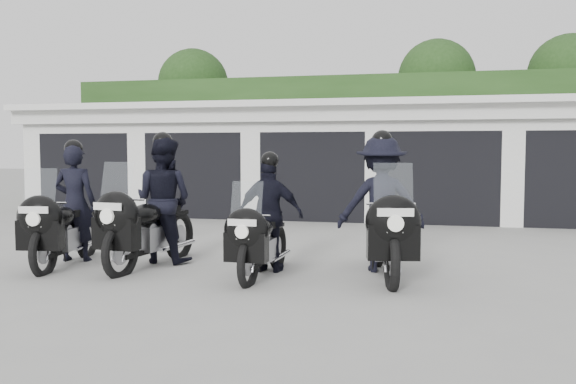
% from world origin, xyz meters
% --- Properties ---
extents(ground, '(80.00, 80.00, 0.00)m').
position_xyz_m(ground, '(0.00, 0.00, 0.00)').
color(ground, gray).
rests_on(ground, ground).
extents(garage_block, '(16.40, 6.80, 2.96)m').
position_xyz_m(garage_block, '(-0.00, 8.06, 1.42)').
color(garage_block, silver).
rests_on(garage_block, ground).
extents(background_vegetation, '(20.00, 3.90, 5.80)m').
position_xyz_m(background_vegetation, '(0.37, 12.92, 2.77)').
color(background_vegetation, '#1B3613').
rests_on(background_vegetation, ground).
extents(police_bike_a, '(0.89, 2.27, 1.99)m').
position_xyz_m(police_bike_a, '(-2.62, -0.88, 0.79)').
color(police_bike_a, black).
rests_on(police_bike_a, ground).
extents(police_bike_b, '(1.04, 2.42, 2.11)m').
position_xyz_m(police_bike_b, '(-1.27, -0.56, 0.89)').
color(police_bike_b, black).
rests_on(police_bike_b, ground).
extents(police_bike_c, '(1.00, 2.07, 1.80)m').
position_xyz_m(police_bike_c, '(0.56, -0.88, 0.76)').
color(police_bike_c, black).
rests_on(police_bike_c, ground).
extents(police_bike_d, '(1.37, 2.40, 2.11)m').
position_xyz_m(police_bike_d, '(2.17, -0.47, 0.90)').
color(police_bike_d, black).
rests_on(police_bike_d, ground).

